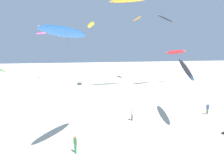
# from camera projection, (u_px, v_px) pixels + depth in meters

# --- Properties ---
(flying_kite_0) EXTENTS (5.88, 9.19, 17.90)m
(flying_kite_0) POSITION_uv_depth(u_px,v_px,m) (165.00, 19.00, 45.04)
(flying_kite_0) COLOR black
(flying_kite_0) RESTS_ON ground
(flying_kite_1) EXTENTS (5.87, 11.86, 15.21)m
(flying_kite_1) POSITION_uv_depth(u_px,v_px,m) (42.00, 33.00, 57.30)
(flying_kite_1) COLOR #EA5193
(flying_kite_1) RESTS_ON ground
(flying_kite_2) EXTENTS (1.90, 12.29, 16.02)m
(flying_kite_2) POSITION_uv_depth(u_px,v_px,m) (91.00, 25.00, 44.78)
(flying_kite_2) COLOR yellow
(flying_kite_2) RESTS_ON ground
(flying_kite_4) EXTENTS (3.97, 11.41, 8.33)m
(flying_kite_4) POSITION_uv_depth(u_px,v_px,m) (185.00, 68.00, 23.93)
(flying_kite_4) COLOR black
(flying_kite_4) RESTS_ON ground
(flying_kite_5) EXTENTS (5.57, 6.86, 9.72)m
(flying_kite_5) POSITION_uv_depth(u_px,v_px,m) (176.00, 52.00, 51.96)
(flying_kite_5) COLOR red
(flying_kite_5) RESTS_ON ground
(flying_kite_6) EXTENTS (5.79, 5.95, 11.25)m
(flying_kite_6) POSITION_uv_depth(u_px,v_px,m) (66.00, 32.00, 15.64)
(flying_kite_6) COLOR blue
(flying_kite_6) RESTS_ON ground
(flying_kite_7) EXTENTS (8.71, 6.55, 21.36)m
(flying_kite_7) POSITION_uv_depth(u_px,v_px,m) (128.00, 0.00, 41.77)
(flying_kite_7) COLOR orange
(flying_kite_7) RESTS_ON ground
(flying_kite_8) EXTENTS (2.89, 10.15, 19.59)m
(flying_kite_8) POSITION_uv_depth(u_px,v_px,m) (137.00, 19.00, 57.59)
(flying_kite_8) COLOR orange
(flying_kite_8) RESTS_ON ground
(person_foreground_walker) EXTENTS (0.50, 0.26, 1.67)m
(person_foreground_walker) POSITION_uv_depth(u_px,v_px,m) (208.00, 108.00, 27.28)
(person_foreground_walker) COLOR slate
(person_foreground_walker) RESTS_ON ground
(person_near_left) EXTENTS (0.31, 0.47, 1.70)m
(person_near_left) POSITION_uv_depth(u_px,v_px,m) (132.00, 114.00, 24.92)
(person_near_left) COLOR black
(person_near_left) RESTS_ON ground
(person_mid_field) EXTENTS (0.33, 0.45, 1.69)m
(person_mid_field) POSITION_uv_depth(u_px,v_px,m) (75.00, 144.00, 16.86)
(person_mid_field) COLOR #338E56
(person_mid_field) RESTS_ON ground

